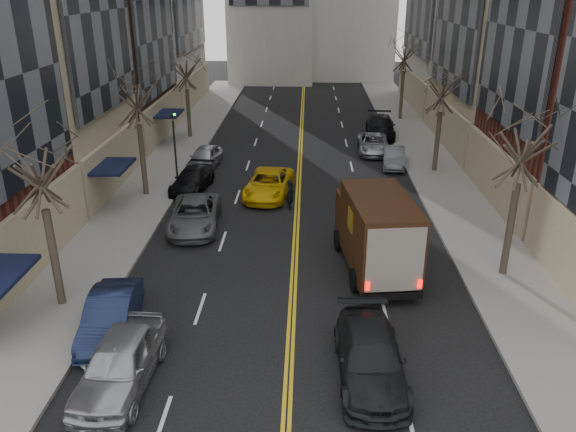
% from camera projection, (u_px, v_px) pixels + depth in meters
% --- Properties ---
extents(sidewalk_left, '(4.00, 66.00, 0.15)m').
position_uv_depth(sidewalk_left, '(171.00, 159.00, 39.00)').
color(sidewalk_left, slate).
rests_on(sidewalk_left, ground).
extents(sidewalk_right, '(4.00, 66.00, 0.15)m').
position_uv_depth(sidewalk_right, '(431.00, 162.00, 38.42)').
color(sidewalk_right, slate).
rests_on(sidewalk_right, ground).
extents(tree_lf_near, '(3.20, 3.20, 8.41)m').
position_uv_depth(tree_lf_near, '(35.00, 148.00, 19.09)').
color(tree_lf_near, '#382D23').
rests_on(tree_lf_near, sidewalk_left).
extents(tree_lf_mid, '(3.20, 3.20, 8.91)m').
position_uv_depth(tree_lf_mid, '(135.00, 80.00, 30.02)').
color(tree_lf_mid, '#382D23').
rests_on(tree_lf_mid, sidewalk_left).
extents(tree_lf_far, '(3.20, 3.20, 8.12)m').
position_uv_depth(tree_lf_far, '(185.00, 60.00, 42.22)').
color(tree_lf_far, '#382D23').
rests_on(tree_lf_far, sidewalk_left).
extents(tree_rt_near, '(3.20, 3.20, 8.71)m').
position_uv_depth(tree_rt_near, '(527.00, 126.00, 21.21)').
color(tree_rt_near, '#382D23').
rests_on(tree_rt_near, sidewalk_right).
extents(tree_rt_mid, '(3.20, 3.20, 8.32)m').
position_uv_depth(tree_rt_mid, '(444.00, 76.00, 34.23)').
color(tree_rt_mid, '#382D23').
rests_on(tree_rt_mid, sidewalk_right).
extents(tree_rt_far, '(3.20, 3.20, 9.11)m').
position_uv_depth(tree_rt_far, '(406.00, 42.00, 47.84)').
color(tree_rt_far, '#382D23').
rests_on(tree_rt_far, sidewalk_right).
extents(traffic_signal, '(0.29, 0.26, 4.70)m').
position_uv_depth(traffic_signal, '(174.00, 140.00, 33.27)').
color(traffic_signal, black).
rests_on(traffic_signal, sidewalk_left).
extents(ups_truck, '(3.21, 6.62, 3.49)m').
position_uv_depth(ups_truck, '(376.00, 233.00, 23.52)').
color(ups_truck, black).
rests_on(ups_truck, ground).
extents(observer_sedan, '(2.16, 5.05, 1.45)m').
position_uv_depth(observer_sedan, '(370.00, 357.00, 17.39)').
color(observer_sedan, black).
rests_on(observer_sedan, ground).
extents(taxi, '(3.00, 5.40, 1.43)m').
position_uv_depth(taxi, '(269.00, 184.00, 32.32)').
color(taxi, '#DBAA09').
rests_on(taxi, ground).
extents(pedestrian, '(0.44, 0.63, 1.66)m').
position_uv_depth(pedestrian, '(291.00, 195.00, 30.37)').
color(pedestrian, black).
rests_on(pedestrian, ground).
extents(parked_lf_a, '(2.14, 4.84, 1.62)m').
position_uv_depth(parked_lf_a, '(120.00, 363.00, 17.01)').
color(parked_lf_a, '#A4A5AB').
rests_on(parked_lf_a, ground).
extents(parked_lf_b, '(1.95, 4.51, 1.44)m').
position_uv_depth(parked_lf_b, '(111.00, 315.00, 19.59)').
color(parked_lf_b, '#111935').
rests_on(parked_lf_b, ground).
extents(parked_lf_c, '(2.77, 5.27, 1.41)m').
position_uv_depth(parked_lf_c, '(195.00, 215.00, 28.06)').
color(parked_lf_c, '#53575B').
rests_on(parked_lf_c, ground).
extents(parked_lf_d, '(2.36, 4.64, 1.29)m').
position_uv_depth(parked_lf_d, '(192.00, 180.00, 33.24)').
color(parked_lf_d, black).
rests_on(parked_lf_d, ground).
extents(parked_lf_e, '(2.18, 4.36, 1.43)m').
position_uv_depth(parked_lf_e, '(205.00, 157.00, 37.19)').
color(parked_lf_e, '#A2A4A9').
rests_on(parked_lf_e, ground).
extents(parked_rt_a, '(1.80, 4.01, 1.28)m').
position_uv_depth(parked_rt_a, '(394.00, 157.00, 37.50)').
color(parked_rt_a, '#54565C').
rests_on(parked_rt_a, ground).
extents(parked_rt_b, '(2.35, 4.80, 1.31)m').
position_uv_depth(parked_rt_b, '(373.00, 144.00, 40.56)').
color(parked_rt_b, '#A9AAB1').
rests_on(parked_rt_b, ground).
extents(parked_rt_c, '(2.71, 5.72, 1.61)m').
position_uv_depth(parked_rt_c, '(380.00, 127.00, 44.70)').
color(parked_rt_c, black).
rests_on(parked_rt_c, ground).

